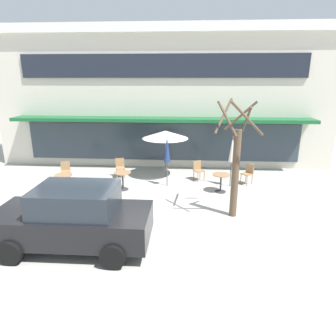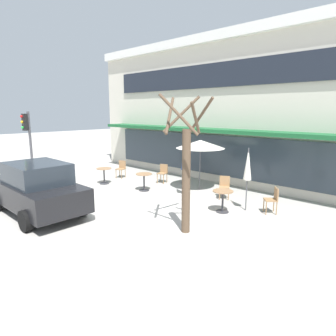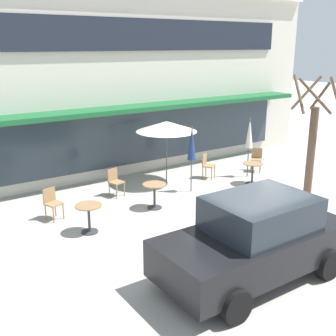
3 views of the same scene
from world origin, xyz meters
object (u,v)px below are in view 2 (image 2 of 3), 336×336
(patio_umbrella_cream_folded, at_px, (185,157))
(cafe_chair_1, at_px, (121,168))
(cafe_table_by_tree, at_px, (104,173))
(parked_sedan, at_px, (37,188))
(cafe_table_streetside, at_px, (144,179))
(cafe_chair_0, at_px, (224,185))
(cafe_chair_3, at_px, (163,172))
(street_tree, at_px, (186,169))
(cafe_table_near_wall, at_px, (223,198))
(patio_umbrella_green_folded, at_px, (248,165))
(cafe_chair_2, at_px, (273,198))
(patio_umbrella_corner_open, at_px, (200,144))
(traffic_light_pole, at_px, (28,135))

(patio_umbrella_cream_folded, relative_size, cafe_chair_1, 2.47)
(cafe_table_by_tree, height_order, parked_sedan, parked_sedan)
(cafe_table_by_tree, bearing_deg, patio_umbrella_cream_folded, 14.45)
(cafe_table_streetside, relative_size, cafe_chair_1, 0.85)
(cafe_chair_0, bearing_deg, cafe_chair_3, 176.77)
(patio_umbrella_cream_folded, xyz_separation_m, cafe_chair_0, (1.36, 0.85, -1.10))
(street_tree, bearing_deg, cafe_table_by_tree, 165.38)
(cafe_table_near_wall, bearing_deg, patio_umbrella_green_folded, 56.28)
(cafe_chair_2, bearing_deg, street_tree, -108.90)
(patio_umbrella_corner_open, distance_m, traffic_light_pole, 8.34)
(cafe_chair_2, relative_size, parked_sedan, 0.21)
(cafe_chair_3, bearing_deg, cafe_table_by_tree, -130.97)
(patio_umbrella_cream_folded, height_order, cafe_chair_2, patio_umbrella_cream_folded)
(cafe_table_streetside, xyz_separation_m, patio_umbrella_corner_open, (1.65, 1.80, 1.51))
(cafe_table_streetside, xyz_separation_m, cafe_chair_2, (5.33, 1.07, 0.01))
(cafe_chair_2, distance_m, parked_sedan, 7.95)
(cafe_table_near_wall, height_order, parked_sedan, parked_sedan)
(cafe_table_streetside, height_order, patio_umbrella_corner_open, patio_umbrella_corner_open)
(cafe_table_by_tree, distance_m, street_tree, 6.87)
(patio_umbrella_green_folded, distance_m, cafe_chair_3, 5.20)
(cafe_table_near_wall, bearing_deg, cafe_chair_1, 172.34)
(patio_umbrella_green_folded, distance_m, patio_umbrella_cream_folded, 2.72)
(patio_umbrella_green_folded, xyz_separation_m, cafe_chair_0, (-1.36, 0.71, -1.10))
(cafe_table_near_wall, relative_size, cafe_chair_0, 0.85)
(cafe_table_near_wall, xyz_separation_m, patio_umbrella_green_folded, (0.49, 0.73, 1.11))
(cafe_table_near_wall, relative_size, cafe_table_by_tree, 1.00)
(cafe_table_streetside, bearing_deg, patio_umbrella_cream_folded, 17.76)
(cafe_chair_0, xyz_separation_m, street_tree, (1.05, -3.62, 1.31))
(street_tree, bearing_deg, patio_umbrella_green_folded, 83.90)
(cafe_table_streetside, distance_m, street_tree, 4.93)
(street_tree, bearing_deg, patio_umbrella_cream_folded, 131.08)
(cafe_chair_3, bearing_deg, cafe_chair_0, -3.23)
(cafe_chair_1, bearing_deg, cafe_chair_0, 4.95)
(cafe_chair_3, relative_size, street_tree, 0.23)
(traffic_light_pole, bearing_deg, cafe_chair_2, 19.11)
(cafe_table_near_wall, relative_size, traffic_light_pole, 0.22)
(cafe_table_streetside, xyz_separation_m, traffic_light_pole, (-5.41, -2.65, 1.78))
(patio_umbrella_green_folded, relative_size, patio_umbrella_corner_open, 1.00)
(cafe_table_streetside, bearing_deg, cafe_table_by_tree, -168.22)
(cafe_chair_0, relative_size, cafe_chair_3, 1.00)
(patio_umbrella_green_folded, bearing_deg, cafe_chair_0, 152.49)
(cafe_table_streetside, height_order, cafe_table_by_tree, same)
(patio_umbrella_corner_open, bearing_deg, parked_sedan, -107.87)
(cafe_chair_1, bearing_deg, patio_umbrella_cream_folded, -4.17)
(cafe_table_streetside, distance_m, cafe_table_by_tree, 2.36)
(cafe_table_by_tree, distance_m, cafe_chair_0, 5.80)
(cafe_table_by_tree, xyz_separation_m, traffic_light_pole, (-3.10, -2.17, 1.78))
(cafe_table_streetside, bearing_deg, cafe_chair_3, 105.99)
(cafe_table_by_tree, xyz_separation_m, cafe_chair_1, (-0.48, 1.40, 0.01))
(patio_umbrella_green_folded, height_order, cafe_chair_1, patio_umbrella_green_folded)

